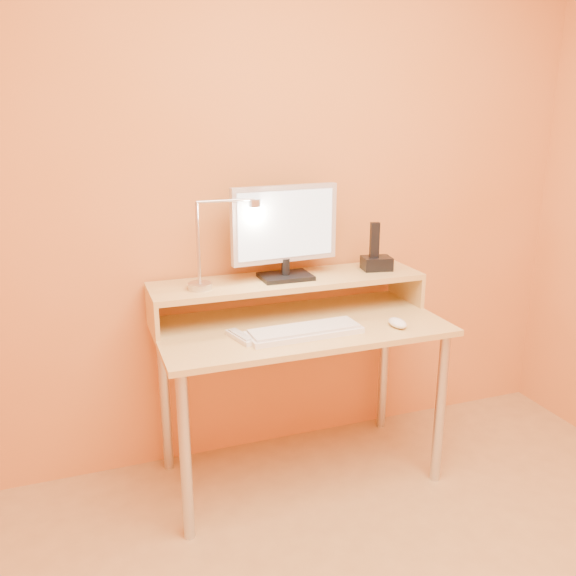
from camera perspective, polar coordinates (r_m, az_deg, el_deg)
name	(u,v)px	position (r m, az deg, el deg)	size (l,w,h in m)	color
wall_back	(275,188)	(2.66, -1.23, 9.59)	(3.00, 0.04, 2.50)	#DC8445
desk_leg_fl	(186,458)	(2.31, -9.84, -15.80)	(0.04, 0.04, 0.69)	silver
desk_leg_fr	(440,409)	(2.68, 14.43, -11.22)	(0.04, 0.04, 0.69)	silver
desk_leg_bl	(165,399)	(2.74, -11.77, -10.40)	(0.04, 0.04, 0.69)	silver
desk_leg_br	(384,364)	(3.06, 9.19, -7.28)	(0.04, 0.04, 0.69)	silver
desk_lower	(301,327)	(2.49, 1.21, -3.74)	(1.20, 0.60, 0.03)	tan
shelf_riser_left	(152,313)	(2.47, -12.96, -2.39)	(0.02, 0.30, 0.14)	tan
shelf_riser_right	(406,286)	(2.85, 11.28, 0.23)	(0.02, 0.30, 0.14)	tan
desk_shelf	(288,281)	(2.58, 0.04, 0.69)	(1.20, 0.30, 0.03)	tan
monitor_foot	(286,276)	(2.57, -0.24, 1.12)	(0.22, 0.16, 0.02)	black
monitor_neck	(286,267)	(2.56, -0.24, 2.07)	(0.04, 0.04, 0.07)	black
monitor_panel	(285,224)	(2.53, -0.32, 6.19)	(0.48, 0.04, 0.33)	silver
monitor_back	(283,223)	(2.55, -0.50, 6.28)	(0.43, 0.01, 0.28)	black
monitor_screen	(286,225)	(2.51, -0.18, 6.12)	(0.44, 0.00, 0.28)	silver
lamp_base	(200,286)	(2.44, -8.48, 0.20)	(0.10, 0.10, 0.03)	silver
lamp_post	(198,243)	(2.40, -8.66, 4.28)	(0.01, 0.01, 0.33)	silver
lamp_arm	(226,201)	(2.40, -5.99, 8.37)	(0.01, 0.01, 0.24)	silver
lamp_head	(255,203)	(2.43, -3.20, 8.19)	(0.04, 0.04, 0.03)	silver
lamp_bulb	(255,207)	(2.43, -3.20, 7.81)	(0.03, 0.03, 0.00)	#FFEAC6
phone_dock	(377,263)	(2.74, 8.52, 2.37)	(0.13, 0.10, 0.06)	black
phone_handset	(375,240)	(2.71, 8.34, 4.60)	(0.04, 0.03, 0.16)	black
phone_led	(391,265)	(2.72, 9.87, 2.19)	(0.01, 0.00, 0.04)	#396EFF
keyboard	(304,332)	(2.37, 1.60, -4.29)	(0.47, 0.15, 0.02)	white
mouse	(398,323)	(2.49, 10.51, -3.32)	(0.06, 0.11, 0.04)	white
remote_control	(241,337)	(2.33, -4.58, -4.75)	(0.05, 0.17, 0.02)	white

